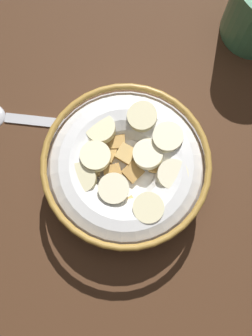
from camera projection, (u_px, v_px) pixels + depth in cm
name	position (u px, v px, depth cm)	size (l,w,h in cm)	color
ground_plane	(126.00, 176.00, 42.69)	(116.43, 116.43, 2.00)	#472B19
cereal_bowl	(126.00, 168.00, 39.00)	(15.15, 15.15, 5.44)	white
spoon	(7.00, 117.00, 42.62)	(13.73, 9.36, 0.80)	#B7B7BC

